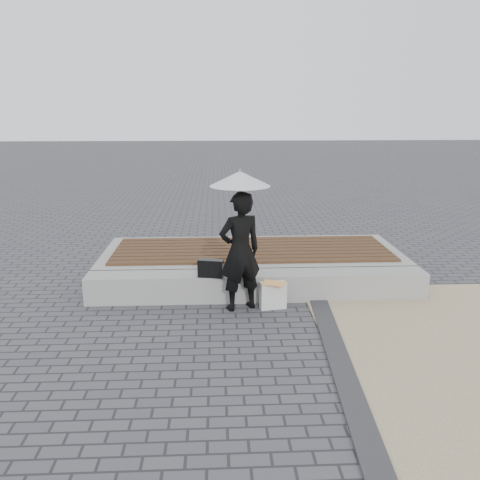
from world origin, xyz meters
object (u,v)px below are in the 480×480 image
at_px(handbag, 211,268).
at_px(seating_ledge, 257,285).
at_px(canvas_tote, 273,295).
at_px(woman, 240,251).
at_px(parasol, 240,179).

bearing_deg(handbag, seating_ledge, 26.27).
bearing_deg(canvas_tote, woman, 170.65).
bearing_deg(handbag, woman, -16.29).
xyz_separation_m(handbag, canvas_tote, (0.87, -0.23, -0.34)).
height_order(parasol, canvas_tote, parasol).
distance_m(parasol, handbag, 1.39).
distance_m(seating_ledge, parasol, 1.71).
distance_m(handbag, canvas_tote, 0.96).
xyz_separation_m(seating_ledge, woman, (-0.28, -0.39, 0.64)).
relative_size(seating_ledge, woman, 2.99).
relative_size(seating_ledge, parasol, 4.82).
relative_size(handbag, canvas_tote, 0.95).
bearing_deg(woman, canvas_tote, 157.44).
relative_size(woman, canvas_tote, 4.37).
relative_size(parasol, handbag, 2.86).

